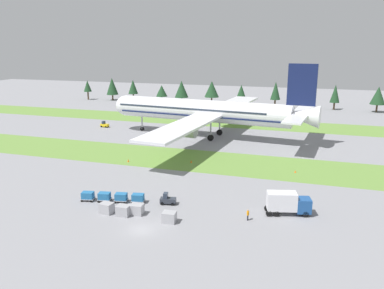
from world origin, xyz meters
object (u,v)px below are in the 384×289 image
Objects in this scene: cargo_dolly_second at (121,197)px; taxiway_marker_2 at (128,160)px; baggage_tug at (168,200)px; uld_container_2 at (123,210)px; taxiway_marker_0 at (191,161)px; cargo_dolly_fourth at (88,196)px; taxiway_marker_1 at (295,171)px; catering_truck at (288,202)px; uld_container_0 at (107,208)px; ground_crew_marshaller at (248,214)px; cargo_dolly_lead at (138,198)px; cargo_dolly_third at (104,196)px; airliner at (208,111)px; uld_container_1 at (137,209)px; uld_container_3 at (169,217)px; pushback_tractor at (104,125)px.

cargo_dolly_second is 23.37m from taxiway_marker_2.
baggage_tug is at bearing 90.00° from cargo_dolly_second.
uld_container_2 is 3.50× the size of taxiway_marker_0.
taxiway_marker_1 is at bearing 117.28° from cargo_dolly_fourth.
uld_container_0 is at bearing -87.93° from catering_truck.
taxiway_marker_2 is at bearing -130.73° from catering_truck.
baggage_tug is 4.19× the size of taxiway_marker_2.
taxiway_marker_2 is at bearing 52.87° from ground_crew_marshaller.
cargo_dolly_lead is 5.80m from cargo_dolly_third.
cargo_dolly_second is at bearing -66.41° from taxiway_marker_2.
cargo_dolly_second is 36.87m from taxiway_marker_1.
airliner is 37.18× the size of uld_container_1.
taxiway_marker_0 is at bearing 147.80° from cargo_dolly_fourth.
uld_container_1 is at bearing 169.08° from uld_container_3.
cargo_dolly_fourth is at bearing -96.47° from catering_truck.
airliner reaches higher than baggage_tug.
uld_container_2 is at bearing -64.99° from taxiway_marker_2.
taxiway_marker_2 is at bearing 109.49° from uld_container_0.
cargo_dolly_fourth is 4.29× the size of taxiway_marker_0.
baggage_tug reaches higher than taxiway_marker_1.
baggage_tug is 5.03m from cargo_dolly_lead.
taxiway_marker_2 is (-17.12, 19.87, -0.48)m from baggage_tug.
cargo_dolly_fourth is 0.34× the size of catering_truck.
taxiway_marker_2 is (-19.79, 26.16, -0.47)m from uld_container_3.
uld_container_0 is at bearing -168.47° from uld_container_1.
cargo_dolly_lead is at bearing 90.00° from cargo_dolly_second.
uld_container_1 is (38.51, -57.40, 0.01)m from pushback_tractor.
cargo_dolly_fourth is 28.18m from taxiway_marker_0.
cargo_dolly_second is at bearing 90.00° from cargo_dolly_fourth.
taxiway_marker_0 is (-3.38, 23.63, -0.53)m from baggage_tug.
taxiway_marker_0 is at bearing 165.17° from cargo_dolly_lead.
uld_container_2 is (1.39, -54.90, -6.76)m from airliner.
cargo_dolly_third is 39.38m from taxiway_marker_1.
cargo_dolly_lead reaches higher than taxiway_marker_2.
uld_container_0 is at bearing 179.18° from uld_container_3.
cargo_dolly_lead and cargo_dolly_second have the same top height.
baggage_tug is at bearing 90.00° from cargo_dolly_fourth.
uld_container_1 is 28.67m from taxiway_marker_2.
catering_truck is at bearing -26.25° from taxiway_marker_2.
ground_crew_marshaller is at bearing 12.38° from uld_container_2.
cargo_dolly_second is at bearing -90.00° from cargo_dolly_lead.
catering_truck reaches higher than pushback_tractor.
uld_container_0 is at bearing -13.01° from cargo_dolly_second.
cargo_dolly_third is at bearing -90.00° from cargo_dolly_second.
uld_container_1 is (-22.40, -7.10, -1.13)m from catering_truck.
uld_container_2 is (-1.81, -1.03, -0.00)m from uld_container_1.
uld_container_3 is 3.50× the size of taxiway_marker_0.
cargo_dolly_second is 1.00× the size of cargo_dolly_third.
uld_container_1 is 2.08m from uld_container_2.
cargo_dolly_lead is 1.00× the size of cargo_dolly_fourth.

